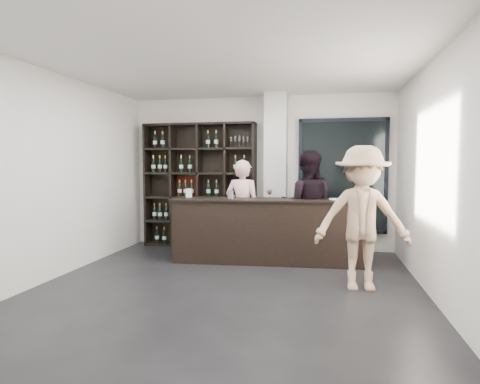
% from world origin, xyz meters
% --- Properties ---
extents(floor, '(5.00, 5.50, 0.01)m').
position_xyz_m(floor, '(0.00, 0.00, -0.01)').
color(floor, black).
rests_on(floor, ground).
extents(wine_shelf, '(2.20, 0.35, 2.40)m').
position_xyz_m(wine_shelf, '(-1.15, 2.57, 1.20)').
color(wine_shelf, black).
rests_on(wine_shelf, floor).
extents(structural_column, '(0.40, 0.40, 2.90)m').
position_xyz_m(structural_column, '(0.35, 2.47, 1.45)').
color(structural_column, silver).
rests_on(structural_column, floor).
extents(glass_panel, '(1.60, 0.08, 2.10)m').
position_xyz_m(glass_panel, '(1.55, 2.69, 1.40)').
color(glass_panel, black).
rests_on(glass_panel, floor).
extents(tasting_counter, '(3.19, 0.66, 1.05)m').
position_xyz_m(tasting_counter, '(0.35, 1.57, 0.53)').
color(tasting_counter, black).
rests_on(tasting_counter, floor).
extents(taster_pink, '(0.67, 0.49, 1.69)m').
position_xyz_m(taster_pink, '(-0.15, 1.85, 0.84)').
color(taster_pink, beige).
rests_on(taster_pink, floor).
extents(taster_black, '(0.91, 0.71, 1.84)m').
position_xyz_m(taster_black, '(0.95, 1.85, 0.92)').
color(taster_black, black).
rests_on(taster_black, floor).
extents(customer, '(1.24, 0.77, 1.85)m').
position_xyz_m(customer, '(1.70, 0.40, 0.92)').
color(customer, tan).
rests_on(customer, floor).
extents(wine_glass, '(0.09, 0.09, 0.18)m').
position_xyz_m(wine_glass, '(0.37, 1.46, 1.14)').
color(wine_glass, white).
rests_on(wine_glass, tasting_counter).
extents(spit_cup, '(0.12, 0.12, 0.13)m').
position_xyz_m(spit_cup, '(-0.28, 1.48, 1.11)').
color(spit_cup, '#A2B1C0').
rests_on(spit_cup, tasting_counter).
extents(napkin_stack, '(0.16, 0.16, 0.02)m').
position_xyz_m(napkin_stack, '(1.38, 1.59, 1.06)').
color(napkin_stack, white).
rests_on(napkin_stack, tasting_counter).
extents(card_stand, '(0.10, 0.06, 0.15)m').
position_xyz_m(card_stand, '(-1.02, 1.57, 1.12)').
color(card_stand, white).
rests_on(card_stand, tasting_counter).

